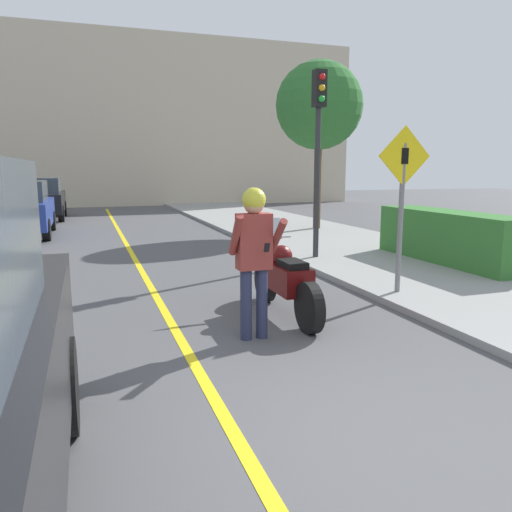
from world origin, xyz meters
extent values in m
plane|color=#4C4C4F|center=(0.00, 0.00, 0.00)|extent=(80.00, 80.00, 0.00)
cube|color=gray|center=(4.80, 4.00, 0.05)|extent=(4.40, 44.00, 0.10)
cube|color=yellow|center=(-0.60, 6.00, 0.00)|extent=(0.12, 36.00, 0.01)
cube|color=beige|center=(0.00, 26.00, 4.65)|extent=(28.00, 1.20, 9.30)
cylinder|color=black|center=(0.97, 2.62, 0.33)|extent=(0.14, 0.65, 0.65)
cylinder|color=black|center=(0.97, 4.23, 0.33)|extent=(0.14, 0.65, 0.65)
cube|color=#510C0C|center=(0.97, 3.42, 0.56)|extent=(0.40, 1.11, 0.36)
sphere|color=#510C0C|center=(0.97, 3.57, 0.82)|extent=(0.32, 0.32, 0.32)
cube|color=black|center=(0.97, 3.17, 0.78)|extent=(0.28, 0.48, 0.10)
cylinder|color=silver|center=(0.97, 3.98, 1.04)|extent=(0.62, 0.03, 0.03)
cube|color=silver|center=(0.97, 4.05, 1.16)|extent=(0.36, 0.12, 0.31)
cylinder|color=#282D4C|center=(0.16, 2.65, 0.43)|extent=(0.14, 0.14, 0.86)
cylinder|color=#282D4C|center=(0.36, 2.65, 0.43)|extent=(0.14, 0.14, 0.86)
cube|color=maroon|center=(0.26, 2.65, 1.19)|extent=(0.40, 0.22, 0.66)
cylinder|color=maroon|center=(0.01, 2.55, 1.29)|extent=(0.09, 0.40, 0.51)
cylinder|color=maroon|center=(0.51, 2.53, 1.26)|extent=(0.09, 0.46, 0.46)
sphere|color=tan|center=(0.26, 2.65, 1.63)|extent=(0.24, 0.24, 0.24)
sphere|color=gold|center=(0.26, 2.65, 1.68)|extent=(0.28, 0.28, 0.28)
cube|color=black|center=(0.32, 2.37, 1.16)|extent=(0.06, 0.05, 0.11)
cylinder|color=black|center=(-1.84, 1.03, 0.38)|extent=(0.22, 0.76, 0.76)
cylinder|color=slate|center=(3.04, 3.75, 1.26)|extent=(0.08, 0.08, 2.31)
cube|color=yellow|center=(3.04, 3.73, 2.23)|extent=(0.91, 0.02, 0.91)
cube|color=black|center=(3.04, 3.72, 2.23)|extent=(0.12, 0.01, 0.24)
cylinder|color=#2D2D30|center=(3.20, 7.08, 2.09)|extent=(0.12, 0.12, 3.98)
cube|color=black|center=(3.20, 7.06, 3.70)|extent=(0.26, 0.22, 0.76)
sphere|color=red|center=(3.20, 6.94, 3.92)|extent=(0.14, 0.14, 0.14)
sphere|color=gold|center=(3.20, 6.94, 3.70)|extent=(0.14, 0.14, 0.14)
sphere|color=green|center=(3.20, 6.94, 3.48)|extent=(0.14, 0.14, 0.14)
cube|color=#33702D|center=(5.60, 5.67, 0.63)|extent=(0.90, 3.77, 1.06)
cylinder|color=brown|center=(5.59, 12.02, 1.58)|extent=(0.24, 0.24, 2.95)
sphere|color=#2D6B2D|center=(5.59, 12.02, 4.02)|extent=(2.77, 2.77, 2.77)
cylinder|color=black|center=(-2.70, 15.07, 0.32)|extent=(0.22, 0.64, 0.64)
cylinder|color=black|center=(-2.70, 12.47, 0.32)|extent=(0.22, 0.64, 0.64)
cube|color=navy|center=(-3.53, 13.77, 0.70)|extent=(1.80, 4.20, 0.76)
cube|color=#38424C|center=(-3.53, 13.60, 1.38)|extent=(1.58, 2.18, 0.60)
cylinder|color=black|center=(-4.18, 20.55, 0.32)|extent=(0.22, 0.64, 0.64)
cylinder|color=black|center=(-2.52, 20.55, 0.32)|extent=(0.22, 0.64, 0.64)
cylinder|color=black|center=(-4.18, 17.94, 0.32)|extent=(0.22, 0.64, 0.64)
cylinder|color=black|center=(-2.52, 17.94, 0.32)|extent=(0.22, 0.64, 0.64)
cube|color=black|center=(-3.35, 19.24, 0.70)|extent=(1.80, 4.20, 0.76)
cube|color=#38424C|center=(-3.35, 19.08, 1.38)|extent=(1.58, 2.18, 0.60)
camera|label=1|loc=(-1.59, -2.85, 2.03)|focal=35.00mm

